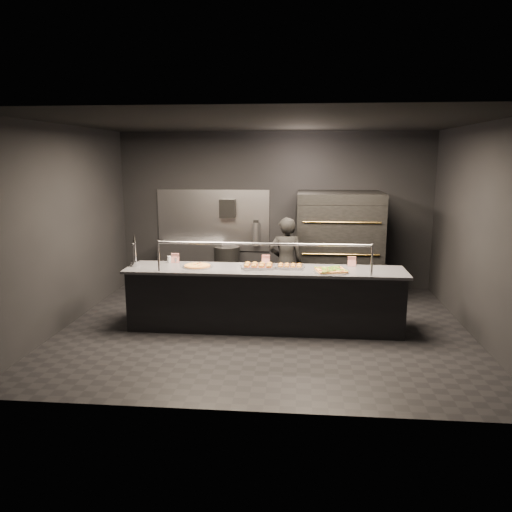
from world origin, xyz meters
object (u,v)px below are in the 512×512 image
at_px(trash_bin, 227,268).
at_px(prep_shelf, 192,264).
at_px(slider_tray_a, 258,266).
at_px(worker, 286,263).
at_px(slider_tray_b, 290,266).
at_px(square_pizza, 331,270).
at_px(beer_tap, 135,257).
at_px(fire_extinguisher, 256,234).
at_px(round_pizza, 197,266).
at_px(service_counter, 265,298).
at_px(pizza_oven, 338,244).
at_px(towel_dispenser, 228,208).

bearing_deg(trash_bin, prep_shelf, 171.87).
height_order(slider_tray_a, worker, worker).
height_order(slider_tray_b, square_pizza, slider_tray_b).
relative_size(prep_shelf, worker, 0.77).
relative_size(slider_tray_a, worker, 0.36).
bearing_deg(beer_tap, slider_tray_b, 1.75).
xyz_separation_m(prep_shelf, trash_bin, (0.70, -0.10, -0.03)).
relative_size(slider_tray_a, square_pizza, 1.11).
relative_size(prep_shelf, square_pizza, 2.36).
bearing_deg(trash_bin, fire_extinguisher, 18.12).
bearing_deg(fire_extinguisher, beer_tap, -123.64).
xyz_separation_m(square_pizza, trash_bin, (-1.86, 2.33, -0.52)).
bearing_deg(slider_tray_a, round_pizza, -178.83).
bearing_deg(prep_shelf, trash_bin, -8.13).
bearing_deg(service_counter, worker, 75.80).
distance_m(slider_tray_a, square_pizza, 1.07).
distance_m(round_pizza, slider_tray_a, 0.91).
bearing_deg(trash_bin, pizza_oven, -8.67).
height_order(towel_dispenser, square_pizza, towel_dispenser).
relative_size(towel_dispenser, slider_tray_a, 0.62).
bearing_deg(prep_shelf, slider_tray_b, -48.87).
bearing_deg(square_pizza, prep_shelf, 136.43).
distance_m(slider_tray_b, worker, 1.04).
distance_m(service_counter, prep_shelf, 2.82).
height_order(prep_shelf, trash_bin, prep_shelf).
bearing_deg(slider_tray_b, beer_tap, -178.25).
relative_size(towel_dispenser, square_pizza, 0.69).
height_order(towel_dispenser, beer_tap, towel_dispenser).
xyz_separation_m(prep_shelf, square_pizza, (2.56, -2.43, 0.49)).
relative_size(fire_extinguisher, beer_tap, 1.03).
bearing_deg(pizza_oven, slider_tray_a, -124.88).
bearing_deg(pizza_oven, trash_bin, 171.33).
height_order(fire_extinguisher, beer_tap, beer_tap).
distance_m(prep_shelf, beer_tap, 2.43).
bearing_deg(fire_extinguisher, service_counter, -81.70).
xyz_separation_m(pizza_oven, trash_bin, (-2.10, 0.32, -0.55)).
distance_m(prep_shelf, square_pizza, 3.56).
xyz_separation_m(pizza_oven, fire_extinguisher, (-1.55, 0.50, 0.09)).
relative_size(slider_tray_a, slider_tray_b, 1.28).
bearing_deg(square_pizza, worker, 119.70).
xyz_separation_m(service_counter, prep_shelf, (-1.60, 2.32, -0.01)).
xyz_separation_m(towel_dispenser, beer_tap, (-1.05, -2.39, -0.49)).
bearing_deg(square_pizza, service_counter, 173.29).
xyz_separation_m(pizza_oven, slider_tray_a, (-1.30, -1.87, -0.02)).
relative_size(pizza_oven, trash_bin, 2.30).
height_order(pizza_oven, beer_tap, pizza_oven).
height_order(pizza_oven, fire_extinguisher, pizza_oven).
distance_m(round_pizza, worker, 1.68).
bearing_deg(worker, square_pizza, 111.70).
xyz_separation_m(beer_tap, worker, (2.22, 1.09, -0.29)).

